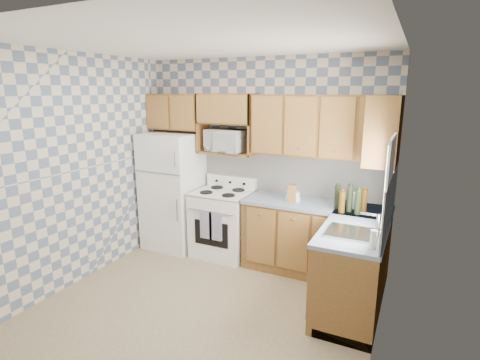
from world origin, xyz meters
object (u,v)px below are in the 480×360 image
object	(u,v)px
microwave	(227,141)
electric_kettle	(358,201)
refrigerator	(173,191)
stove_body	(223,224)

from	to	relation	value
microwave	electric_kettle	bearing A→B (deg)	2.88
refrigerator	electric_kettle	distance (m)	2.60
refrigerator	electric_kettle	xyz separation A→B (m)	(2.60, 0.06, 0.17)
stove_body	electric_kettle	size ratio (longest dim) A/B	4.85
stove_body	microwave	bearing A→B (deg)	93.46
stove_body	microwave	distance (m)	1.16
stove_body	microwave	xyz separation A→B (m)	(-0.01, 0.16, 1.15)
stove_body	refrigerator	bearing A→B (deg)	-178.22
refrigerator	electric_kettle	world-z (taller)	refrigerator
refrigerator	microwave	size ratio (longest dim) A/B	3.08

